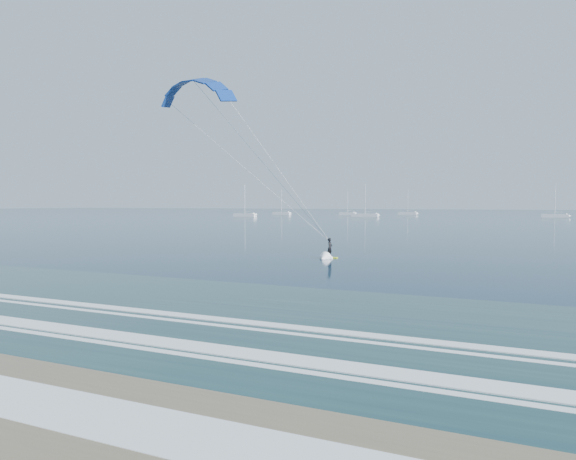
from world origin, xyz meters
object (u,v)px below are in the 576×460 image
Objects in this scene: sailboat_7 at (365,215)px; sailboat_3 at (555,216)px; sailboat_8 at (282,213)px; sailboat_0 at (245,215)px; sailboat_1 at (348,214)px; kitesurfer_rig at (260,160)px; sailboat_2 at (408,213)px.

sailboat_3 is at bearing 15.96° from sailboat_7.
sailboat_7 is at bearing -23.71° from sailboat_8.
sailboat_1 is at bearing 52.04° from sailboat_0.
sailboat_1 is at bearing 104.86° from kitesurfer_rig.
kitesurfer_rig is 190.57m from sailboat_2.
sailboat_0 reaches higher than sailboat_2.
kitesurfer_rig is 1.43× the size of sailboat_7.
kitesurfer_rig reaches higher than sailboat_2.
kitesurfer_rig is at bearing -83.05° from sailboat_2.
sailboat_3 is (79.45, -3.17, 0.02)m from sailboat_1.
sailboat_7 is at bearing -57.69° from sailboat_1.
sailboat_2 is (-23.04, 188.98, -8.45)m from kitesurfer_rig.
kitesurfer_rig is at bearing -60.54° from sailboat_0.
sailboat_8 is at bearing -175.17° from sailboat_1.
sailboat_0 is 76.64m from sailboat_2.
sailboat_7 reaches higher than sailboat_2.
sailboat_3 is (57.25, -21.66, 0.01)m from sailboat_2.
sailboat_8 is (-44.11, 19.37, -0.00)m from sailboat_7.
sailboat_3 is at bearing -0.32° from sailboat_8.
sailboat_2 is at bearing 47.46° from sailboat_0.
sailboat_1 is at bearing 4.83° from sailboat_8.
sailboat_1 is at bearing 122.31° from sailboat_7.
sailboat_7 is at bearing -101.65° from sailboat_2.
sailboat_0 is at bearing -127.96° from sailboat_1.
sailboat_2 is 56.51m from sailboat_8.
sailboat_3 is (109.07, 34.80, 0.00)m from sailboat_0.
sailboat_2 reaches higher than sailboat_8.
kitesurfer_rig reaches higher than sailboat_1.
sailboat_2 is 0.91× the size of sailboat_3.
kitesurfer_rig is 176.59m from sailboat_1.
sailboat_7 reaches higher than sailboat_1.
sailboat_8 is at bearing 114.20° from kitesurfer_rig.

